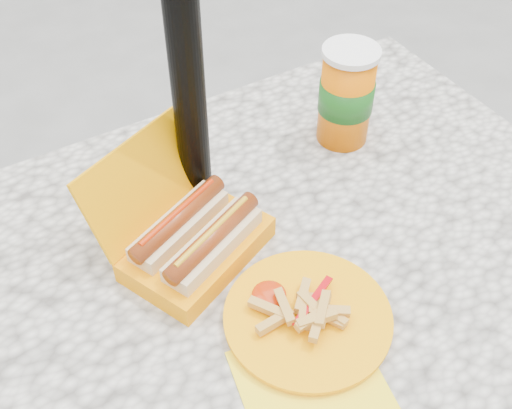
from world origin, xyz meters
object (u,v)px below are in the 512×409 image
umbrella_pole (181,4)px  soda_cup (346,95)px  hotdog_box (193,238)px  fries_plate (307,322)px

umbrella_pole → soda_cup: umbrella_pole is taller
hotdog_box → fries_plate: (0.08, -0.20, -0.03)m
hotdog_box → soda_cup: 0.38m
umbrella_pole → hotdog_box: size_ratio=7.98×
hotdog_box → fries_plate: 0.21m
umbrella_pole → hotdog_box: 0.33m
soda_cup → hotdog_box: bearing=-162.1°
umbrella_pole → soda_cup: bearing=1.6°
soda_cup → fries_plate: bearing=-132.3°
hotdog_box → umbrella_pole: bearing=36.6°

